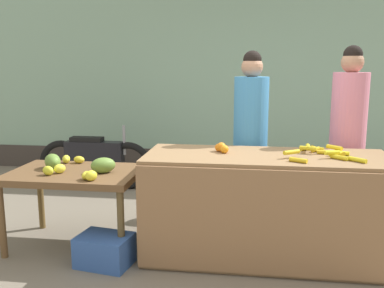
# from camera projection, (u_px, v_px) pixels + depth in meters

# --- Properties ---
(ground_plane) EXTENTS (24.00, 24.00, 0.00)m
(ground_plane) POSITION_uv_depth(u_px,v_px,m) (221.00, 253.00, 3.80)
(ground_plane) COLOR #756B5B
(market_wall_back) EXTENTS (8.79, 0.23, 3.08)m
(market_wall_back) POSITION_uv_depth(u_px,v_px,m) (236.00, 76.00, 6.43)
(market_wall_back) COLOR #8CB299
(market_wall_back) RESTS_ON ground
(fruit_stall_counter) EXTENTS (2.07, 0.81, 0.91)m
(fruit_stall_counter) POSITION_uv_depth(u_px,v_px,m) (265.00, 207.00, 3.65)
(fruit_stall_counter) COLOR olive
(fruit_stall_counter) RESTS_ON ground
(side_table_wooden) EXTENTS (1.17, 0.79, 0.71)m
(side_table_wooden) POSITION_uv_depth(u_px,v_px,m) (75.00, 180.00, 3.87)
(side_table_wooden) COLOR brown
(side_table_wooden) RESTS_ON ground
(banana_bunch_pile) EXTENTS (0.64, 0.63, 0.07)m
(banana_bunch_pile) POSITION_uv_depth(u_px,v_px,m) (323.00, 152.00, 3.57)
(banana_bunch_pile) COLOR gold
(banana_bunch_pile) RESTS_ON fruit_stall_counter
(orange_pile) EXTENTS (0.13, 0.15, 0.08)m
(orange_pile) POSITION_uv_depth(u_px,v_px,m) (222.00, 148.00, 3.70)
(orange_pile) COLOR orange
(orange_pile) RESTS_ON fruit_stall_counter
(mango_papaya_pile) EXTENTS (0.77, 0.73, 0.14)m
(mango_papaya_pile) POSITION_uv_depth(u_px,v_px,m) (76.00, 165.00, 3.84)
(mango_papaya_pile) COLOR yellow
(mango_papaya_pile) RESTS_ON side_table_wooden
(vendor_woman_blue_shirt) EXTENTS (0.34, 0.34, 1.81)m
(vendor_woman_blue_shirt) POSITION_uv_depth(u_px,v_px,m) (250.00, 142.00, 4.23)
(vendor_woman_blue_shirt) COLOR #33333D
(vendor_woman_blue_shirt) RESTS_ON ground
(vendor_woman_pink_shirt) EXTENTS (0.34, 0.34, 1.85)m
(vendor_woman_pink_shirt) POSITION_uv_depth(u_px,v_px,m) (347.00, 141.00, 4.12)
(vendor_woman_pink_shirt) COLOR #33333D
(vendor_woman_pink_shirt) RESTS_ON ground
(parked_motorcycle) EXTENTS (1.60, 0.18, 0.88)m
(parked_motorcycle) POSITION_uv_depth(u_px,v_px,m) (95.00, 159.00, 5.78)
(parked_motorcycle) COLOR black
(parked_motorcycle) RESTS_ON ground
(produce_crate) EXTENTS (0.49, 0.39, 0.26)m
(produce_crate) POSITION_uv_depth(u_px,v_px,m) (105.00, 250.00, 3.55)
(produce_crate) COLOR #3359A5
(produce_crate) RESTS_ON ground
(produce_sack) EXTENTS (0.37, 0.31, 0.59)m
(produce_sack) POSITION_uv_depth(u_px,v_px,m) (180.00, 192.00, 4.65)
(produce_sack) COLOR tan
(produce_sack) RESTS_ON ground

